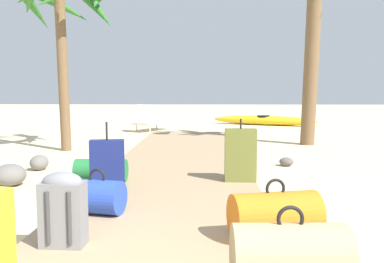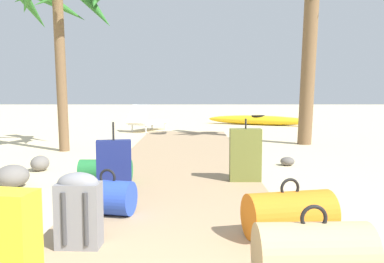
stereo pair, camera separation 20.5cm
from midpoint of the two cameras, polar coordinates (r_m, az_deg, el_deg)
name	(u,v)px [view 2 (the right image)]	position (r m, az deg, el deg)	size (l,w,h in m)	color
ground_plane	(179,184)	(5.68, -2.85, -7.10)	(60.00, 60.00, 0.00)	beige
boardwalk	(181,167)	(6.70, -2.43, -4.79)	(2.11, 10.44, 0.08)	tan
backpack_grey	(77,208)	(3.33, -16.99, -9.90)	(0.33, 0.22, 0.57)	slate
duffel_bag_blue	(107,197)	(4.12, -12.88, -8.67)	(0.53, 0.42, 0.44)	#2847B7
duffel_bag_green	(104,170)	(5.55, -12.82, -5.17)	(0.67, 0.30, 0.40)	#237538
suitcase_olive	(244,155)	(5.47, 6.01, -3.16)	(0.40, 0.18, 0.81)	olive
duffel_bag_orange	(288,214)	(3.50, 11.22, -10.91)	(0.76, 0.51, 0.48)	orange
duffel_bag_tan	(312,255)	(2.68, 13.69, -15.95)	(0.69, 0.42, 0.51)	tan
suitcase_navy	(113,166)	(4.93, -11.85, -4.64)	(0.41, 0.24, 0.81)	navy
palm_tree_far_left	(60,5)	(9.06, -18.05, 15.96)	(2.25, 2.42, 3.64)	brown
lounge_chair	(145,120)	(12.84, -6.81, 1.50)	(1.21, 1.62, 0.82)	white
kayak	(257,120)	(15.20, 8.41, 1.53)	(3.68, 2.03, 0.34)	gold
rock_left_far	(39,163)	(7.00, -20.83, -4.05)	(0.34, 0.27, 0.24)	slate
rock_left_mid	(11,176)	(5.99, -24.20, -5.52)	(0.42, 0.43, 0.29)	slate
rock_right_far	(286,161)	(7.16, 11.83, -3.96)	(0.22, 0.23, 0.14)	#5B5651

